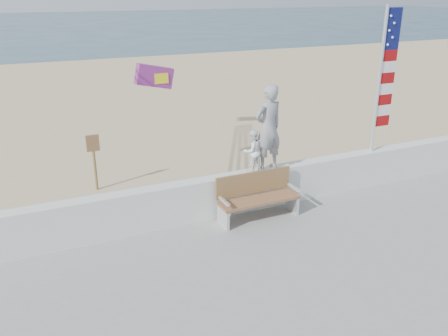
{
  "coord_description": "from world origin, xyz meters",
  "views": [
    {
      "loc": [
        -3.72,
        -6.71,
        4.91
      ],
      "look_at": [
        0.2,
        1.8,
        1.35
      ],
      "focal_mm": 38.0,
      "sensor_mm": 36.0,
      "label": 1
    }
  ],
  "objects": [
    {
      "name": "ground",
      "position": [
        0.0,
        0.0,
        0.0
      ],
      "size": [
        220.0,
        220.0,
        0.0
      ],
      "primitive_type": "plane",
      "color": "#2B4657",
      "rests_on": "ground"
    },
    {
      "name": "sand",
      "position": [
        0.0,
        9.0,
        0.04
      ],
      "size": [
        90.0,
        40.0,
        0.08
      ],
      "primitive_type": "cube",
      "color": "#CBB487",
      "rests_on": "ground"
    },
    {
      "name": "seawall",
      "position": [
        0.0,
        2.0,
        0.63
      ],
      "size": [
        30.0,
        0.35,
        0.9
      ],
      "primitive_type": "cube",
      "color": "silver",
      "rests_on": "boardwalk"
    },
    {
      "name": "adult",
      "position": [
        1.36,
        2.0,
        2.04
      ],
      "size": [
        0.77,
        0.57,
        1.92
      ],
      "primitive_type": "imported",
      "rotation": [
        0.0,
        0.0,
        3.31
      ],
      "color": "gray",
      "rests_on": "seawall"
    },
    {
      "name": "child",
      "position": [
        0.98,
        2.0,
        1.56
      ],
      "size": [
        0.51,
        0.42,
        0.95
      ],
      "primitive_type": "imported",
      "rotation": [
        0.0,
        0.0,
        3.28
      ],
      "color": "white",
      "rests_on": "seawall"
    },
    {
      "name": "bench",
      "position": [
        0.87,
        1.55,
        0.69
      ],
      "size": [
        1.8,
        0.57,
        1.0
      ],
      "color": "#966441",
      "rests_on": "boardwalk"
    },
    {
      "name": "flag",
      "position": [
        4.49,
        2.0,
        2.99
      ],
      "size": [
        0.5,
        0.08,
        3.5
      ],
      "color": "white",
      "rests_on": "seawall"
    },
    {
      "name": "parafoil_kite",
      "position": [
        -0.28,
        4.92,
        2.83
      ],
      "size": [
        1.02,
        0.3,
        0.69
      ],
      "color": "red",
      "rests_on": "ground"
    },
    {
      "name": "sign",
      "position": [
        -2.0,
        4.79,
        0.94
      ],
      "size": [
        0.32,
        0.07,
        1.46
      ],
      "color": "olive",
      "rests_on": "sand"
    }
  ]
}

